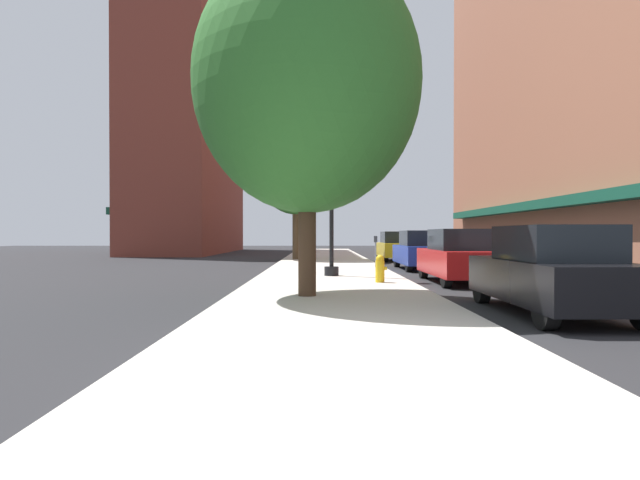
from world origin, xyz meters
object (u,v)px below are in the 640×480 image
object	(u,v)px
car_black	(549,271)
car_blue	(419,251)
lamppost	(329,183)
car_red	(457,257)
fire_hydrant	(378,268)
tree_mid	(294,168)
tree_near	(305,83)
parking_meter_near	(373,247)
car_yellow	(394,247)

from	to	relation	value
car_black	car_blue	distance (m)	12.43
lamppost	car_red	bearing A→B (deg)	-18.36
car_red	fire_hydrant	bearing A→B (deg)	-158.84
tree_mid	car_red	xyz separation A→B (m)	(5.63, -12.74, -4.34)
lamppost	tree_mid	size ratio (longest dim) A/B	0.77
tree_mid	car_black	size ratio (longest dim) A/B	1.77
lamppost	tree_near	size ratio (longest dim) A/B	0.77
parking_meter_near	car_yellow	world-z (taller)	car_yellow
parking_meter_near	car_yellow	size ratio (longest dim) A/B	0.30
car_black	fire_hydrant	bearing A→B (deg)	118.37
tree_near	tree_mid	bearing A→B (deg)	93.48
tree_mid	car_blue	bearing A→B (deg)	-49.78
tree_near	car_blue	bearing A→B (deg)	66.25
parking_meter_near	tree_mid	bearing A→B (deg)	118.33
parking_meter_near	tree_near	bearing A→B (deg)	-104.43
parking_meter_near	car_black	world-z (taller)	car_black
lamppost	fire_hydrant	xyz separation A→B (m)	(1.34, -2.41, -2.68)
tree_near	car_red	distance (m)	7.53
tree_mid	car_black	xyz separation A→B (m)	(5.63, -19.09, -4.34)
parking_meter_near	car_blue	size ratio (longest dim) A/B	0.30
car_yellow	lamppost	bearing A→B (deg)	-107.52
lamppost	parking_meter_near	bearing A→B (deg)	66.87
car_red	car_black	bearing A→B (deg)	-92.07
tree_mid	car_yellow	distance (m)	7.14
tree_near	car_red	size ratio (longest dim) A/B	1.79
tree_near	tree_mid	xyz separation A→B (m)	(-1.04, 17.10, 0.27)
lamppost	parking_meter_near	xyz separation A→B (m)	(1.97, 4.61, -2.25)
fire_hydrant	car_black	distance (m)	5.85
car_yellow	car_blue	bearing A→B (deg)	-89.45
parking_meter_near	car_red	size ratio (longest dim) A/B	0.30
parking_meter_near	tree_near	size ratio (longest dim) A/B	0.17
car_red	car_blue	bearing A→B (deg)	87.93
car_yellow	car_red	bearing A→B (deg)	-89.45
lamppost	car_yellow	xyz separation A→B (m)	(3.92, 12.01, -2.39)
car_blue	car_red	bearing A→B (deg)	-89.66
car_black	tree_near	bearing A→B (deg)	158.75
car_red	lamppost	bearing A→B (deg)	159.57
fire_hydrant	car_blue	world-z (taller)	car_blue
car_red	car_blue	world-z (taller)	same
fire_hydrant	tree_mid	world-z (taller)	tree_mid
car_black	car_blue	world-z (taller)	same
car_blue	car_black	bearing A→B (deg)	-89.66
car_blue	lamppost	bearing A→B (deg)	-129.00
fire_hydrant	car_black	size ratio (longest dim) A/B	0.18
tree_near	car_blue	distance (m)	12.11
lamppost	parking_meter_near	size ratio (longest dim) A/B	4.50
tree_near	car_yellow	distance (m)	18.70
car_black	lamppost	bearing A→B (deg)	119.33
lamppost	car_yellow	size ratio (longest dim) A/B	1.37
tree_near	car_blue	size ratio (longest dim) A/B	1.79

